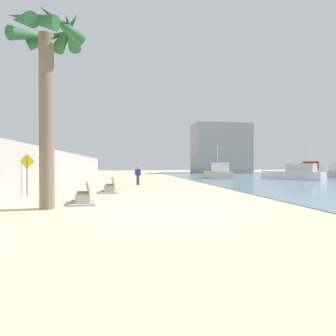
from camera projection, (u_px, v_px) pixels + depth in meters
The scene contains 13 objects.
ground_plane at pixel (139, 182), 28.56m from camera, with size 120.00×120.00×0.00m, color beige.
seawall at pixel (63, 167), 27.37m from camera, with size 0.80×64.00×3.02m, color #ADAAA3.
palm_tree at pixel (48, 62), 11.05m from camera, with size 3.17×3.12×8.03m.
bench_near at pixel (84, 198), 12.73m from camera, with size 1.31×2.20×0.98m.
bench_far at pixel (110, 189), 17.86m from camera, with size 1.12×2.11×0.98m.
person_walking at pixel (138, 174), 24.26m from camera, with size 0.53×0.22×1.61m.
boat_mid_bay at pixel (316, 170), 56.44m from camera, with size 3.25×6.62×1.92m.
boat_far_left at pixel (294, 173), 32.77m from camera, with size 4.88×7.10×5.87m.
boat_nearest at pixel (308, 170), 48.91m from camera, with size 2.36×7.74×6.31m.
boat_far_right at pixel (219, 173), 35.18m from camera, with size 2.47×4.68×2.02m.
boat_distant at pixel (217, 170), 45.80m from camera, with size 3.85×5.20×5.06m.
pedestrian_sign at pixel (27, 170), 15.33m from camera, with size 0.85×0.08×2.39m.
harbor_building at pixel (221, 149), 59.09m from camera, with size 12.00×6.00×10.46m, color #9E9E99.
Camera 1 is at (-1.47, -10.66, 1.78)m, focal length 29.61 mm.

